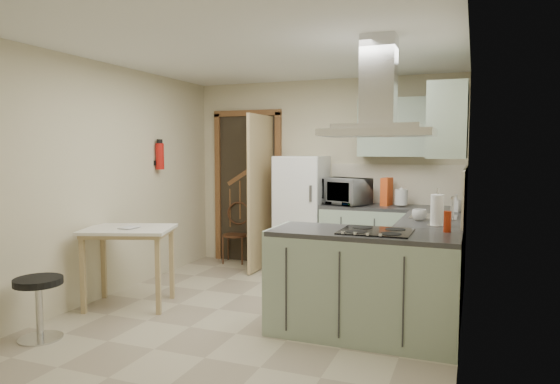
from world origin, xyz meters
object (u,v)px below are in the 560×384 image
at_px(bentwood_chair, 235,235).
at_px(extractor_hood, 378,133).
at_px(peninsula, 363,284).
at_px(fridge, 302,214).
at_px(stool, 39,308).
at_px(drop_leaf_table, 129,267).
at_px(microwave, 344,191).

bearing_deg(bentwood_chair, extractor_hood, -53.56).
bearing_deg(peninsula, fridge, 121.74).
height_order(peninsula, stool, peninsula).
xyz_separation_m(extractor_hood, drop_leaf_table, (-2.48, -0.04, -1.32)).
relative_size(drop_leaf_table, bentwood_chair, 1.11).
bearing_deg(drop_leaf_table, peninsula, -18.25).
bearing_deg(microwave, bentwood_chair, -160.65).
relative_size(fridge, microwave, 2.52).
height_order(drop_leaf_table, bentwood_chair, drop_leaf_table).
xyz_separation_m(fridge, microwave, (0.56, -0.02, 0.31)).
bearing_deg(peninsula, stool, -157.17).
distance_m(fridge, drop_leaf_table, 2.35).
bearing_deg(bentwood_chair, fridge, -19.00).
bearing_deg(extractor_hood, fridge, 123.79).
xyz_separation_m(fridge, stool, (-1.28, -3.03, -0.49)).
xyz_separation_m(peninsula, drop_leaf_table, (-2.38, -0.04, -0.05)).
relative_size(peninsula, extractor_hood, 1.72).
height_order(extractor_hood, stool, extractor_hood).
distance_m(fridge, peninsula, 2.35).
height_order(drop_leaf_table, microwave, microwave).
bearing_deg(peninsula, bentwood_chair, 136.96).
distance_m(extractor_hood, microwave, 2.20).
height_order(extractor_hood, bentwood_chair, extractor_hood).
xyz_separation_m(peninsula, microwave, (-0.66, 1.96, 0.61)).
distance_m(stool, microwave, 3.62).
bearing_deg(microwave, peninsula, -46.48).
distance_m(bentwood_chair, microwave, 1.74).
distance_m(peninsula, microwave, 2.16).
distance_m(drop_leaf_table, stool, 1.03).
relative_size(peninsula, drop_leaf_table, 1.82).
xyz_separation_m(fridge, bentwood_chair, (-1.04, 0.13, -0.37)).
distance_m(extractor_hood, drop_leaf_table, 2.81).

